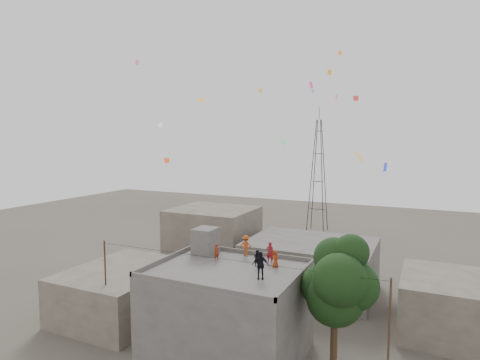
{
  "coord_description": "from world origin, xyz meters",
  "views": [
    {
      "loc": [
        12.07,
        -23.53,
        14.87
      ],
      "look_at": [
        0.38,
        1.22,
        12.1
      ],
      "focal_mm": 30.0,
      "sensor_mm": 36.0,
      "label": 1
    }
  ],
  "objects_px": {
    "person_red_adult": "(270,252)",
    "person_dark_adult": "(260,265)",
    "stair_head_box": "(206,241)",
    "tree": "(338,283)",
    "transmission_tower": "(318,176)"
  },
  "relations": [
    {
      "from": "tree",
      "to": "person_red_adult",
      "type": "height_order",
      "value": "tree"
    },
    {
      "from": "stair_head_box",
      "to": "person_red_adult",
      "type": "relative_size",
      "value": 1.35
    },
    {
      "from": "transmission_tower",
      "to": "person_dark_adult",
      "type": "relative_size",
      "value": 11.32
    },
    {
      "from": "person_red_adult",
      "to": "person_dark_adult",
      "type": "xyz_separation_m",
      "value": [
        0.68,
        -3.46,
        0.14
      ]
    },
    {
      "from": "tree",
      "to": "person_dark_adult",
      "type": "distance_m",
      "value": 4.9
    },
    {
      "from": "tree",
      "to": "transmission_tower",
      "type": "xyz_separation_m",
      "value": [
        -11.37,
        39.4,
        2.97
      ]
    },
    {
      "from": "tree",
      "to": "person_dark_adult",
      "type": "xyz_separation_m",
      "value": [
        -4.62,
        -1.37,
        0.88
      ]
    },
    {
      "from": "transmission_tower",
      "to": "person_dark_adult",
      "type": "distance_m",
      "value": 41.39
    },
    {
      "from": "stair_head_box",
      "to": "tree",
      "type": "xyz_separation_m",
      "value": [
        10.57,
        -2.0,
        -1.0
      ]
    },
    {
      "from": "person_red_adult",
      "to": "person_dark_adult",
      "type": "relative_size",
      "value": 0.84
    },
    {
      "from": "person_red_adult",
      "to": "person_dark_adult",
      "type": "height_order",
      "value": "person_dark_adult"
    },
    {
      "from": "tree",
      "to": "person_red_adult",
      "type": "bearing_deg",
      "value": 158.54
    },
    {
      "from": "transmission_tower",
      "to": "person_dark_adult",
      "type": "bearing_deg",
      "value": -80.61
    },
    {
      "from": "transmission_tower",
      "to": "person_red_adult",
      "type": "bearing_deg",
      "value": -80.77
    },
    {
      "from": "stair_head_box",
      "to": "person_dark_adult",
      "type": "bearing_deg",
      "value": -29.63
    }
  ]
}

